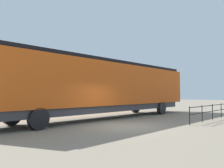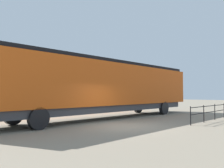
% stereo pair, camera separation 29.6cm
% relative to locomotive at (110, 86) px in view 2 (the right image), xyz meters
% --- Properties ---
extents(ground_plane, '(120.00, 120.00, 0.00)m').
position_rel_locomotive_xyz_m(ground_plane, '(3.51, -2.76, -2.30)').
color(ground_plane, gray).
extents(locomotive, '(3.01, 18.67, 4.09)m').
position_rel_locomotive_xyz_m(locomotive, '(0.00, 0.00, 0.00)').
color(locomotive, '#D15114').
rests_on(locomotive, ground_plane).
extents(platform_fence, '(0.05, 11.37, 1.06)m').
position_rel_locomotive_xyz_m(platform_fence, '(6.16, 5.64, -1.60)').
color(platform_fence, black).
rests_on(platform_fence, ground_plane).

